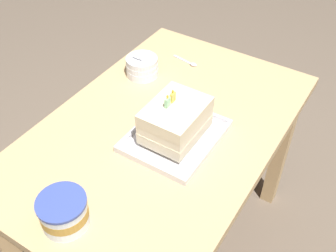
% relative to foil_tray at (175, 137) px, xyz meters
% --- Properties ---
extents(ground_plane, '(8.00, 8.00, 0.00)m').
position_rel_foil_tray_xyz_m(ground_plane, '(0.02, 0.07, -0.73)').
color(ground_plane, '#6B5B4C').
extents(dining_table, '(1.13, 0.73, 0.73)m').
position_rel_foil_tray_xyz_m(dining_table, '(0.02, 0.07, -0.12)').
color(dining_table, tan).
rests_on(dining_table, ground_plane).
extents(foil_tray, '(0.31, 0.26, 0.02)m').
position_rel_foil_tray_xyz_m(foil_tray, '(0.00, 0.00, 0.00)').
color(foil_tray, silver).
rests_on(foil_tray, dining_table).
extents(birthday_cake, '(0.21, 0.16, 0.16)m').
position_rel_foil_tray_xyz_m(birthday_cake, '(-0.00, 0.00, 0.07)').
color(birthday_cake, beige).
rests_on(birthday_cake, foil_tray).
extents(bowl_stack, '(0.12, 0.12, 0.12)m').
position_rel_foil_tray_xyz_m(bowl_stack, '(0.24, 0.30, 0.03)').
color(bowl_stack, white).
rests_on(bowl_stack, dining_table).
extents(ice_cream_tub, '(0.13, 0.13, 0.09)m').
position_rel_foil_tray_xyz_m(ice_cream_tub, '(-0.43, 0.08, 0.04)').
color(ice_cream_tub, white).
rests_on(ice_cream_tub, dining_table).
extents(serving_spoon_near_tray, '(0.04, 0.12, 0.01)m').
position_rel_foil_tray_xyz_m(serving_spoon_near_tray, '(0.40, 0.18, -0.00)').
color(serving_spoon_near_tray, silver).
rests_on(serving_spoon_near_tray, dining_table).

